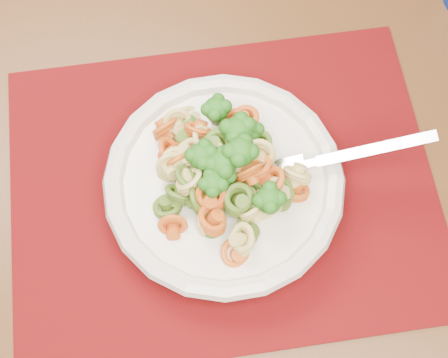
{
  "coord_description": "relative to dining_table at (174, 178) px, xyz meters",
  "views": [
    {
      "loc": [
        0.05,
        -0.11,
        1.37
      ],
      "look_at": [
        0.05,
        0.12,
        0.82
      ],
      "focal_mm": 50.0,
      "sensor_mm": 36.0,
      "label": 1
    }
  ],
  "objects": [
    {
      "name": "placemat",
      "position": [
        0.06,
        -0.06,
        0.12
      ],
      "size": [
        0.47,
        0.39,
        0.0
      ],
      "primitive_type": "cube",
      "rotation": [
        0.0,
        0.0,
        0.14
      ],
      "color": "#4D0803",
      "rests_on": "dining_table"
    },
    {
      "name": "pasta_bowl",
      "position": [
        0.06,
        -0.07,
        0.15
      ],
      "size": [
        0.23,
        0.23,
        0.04
      ],
      "color": "silver",
      "rests_on": "placemat"
    },
    {
      "name": "fork",
      "position": [
        0.13,
        -0.06,
        0.17
      ],
      "size": [
        0.18,
        0.04,
        0.08
      ],
      "primitive_type": null,
      "rotation": [
        0.0,
        -0.35,
        0.08
      ],
      "color": "silver",
      "rests_on": "pasta_bowl"
    },
    {
      "name": "pasta_broccoli_heap",
      "position": [
        0.06,
        -0.07,
        0.17
      ],
      "size": [
        0.2,
        0.2,
        0.06
      ],
      "primitive_type": null,
      "color": "tan",
      "rests_on": "pasta_bowl"
    },
    {
      "name": "dining_table",
      "position": [
        0.0,
        0.0,
        0.0
      ],
      "size": [
        1.38,
        1.01,
        0.78
      ],
      "rotation": [
        0.0,
        0.0,
        0.17
      ],
      "color": "#4A2814",
      "rests_on": "ground"
    }
  ]
}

